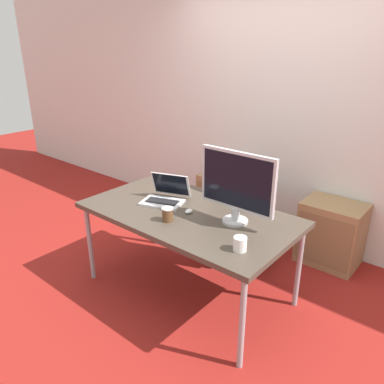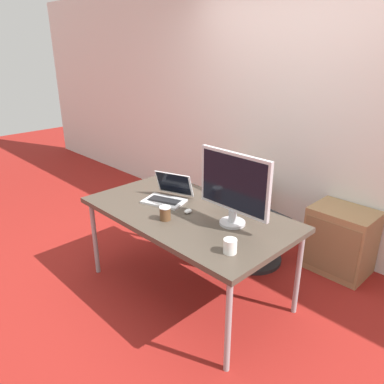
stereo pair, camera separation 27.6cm
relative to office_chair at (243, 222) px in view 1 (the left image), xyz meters
name	(u,v)px [view 1 (the left image)]	position (x,y,z in m)	size (l,w,h in m)	color
ground_plane	(189,290)	(-0.07, -0.71, -0.39)	(14.00, 14.00, 0.00)	maroon
wall_back	(282,113)	(-0.07, 0.73, 0.91)	(10.00, 0.05, 2.60)	silver
desk	(188,217)	(-0.07, -0.71, 0.30)	(1.67, 0.92, 0.73)	#473D33
office_chair	(243,222)	(0.00, 0.00, 0.00)	(0.56, 0.59, 1.06)	#232326
cabinet_left	(226,201)	(-0.54, 0.49, -0.09)	(0.54, 0.41, 0.60)	#99754C
cabinet_right	(331,233)	(0.66, 0.49, -0.09)	(0.54, 0.41, 0.60)	#99754C
water_bottle	(227,166)	(-0.54, 0.49, 0.32)	(0.07, 0.07, 0.24)	silver
laptop_center	(165,196)	(-0.35, -0.68, 0.39)	(0.38, 0.39, 0.22)	silver
monitor	(237,185)	(0.31, -0.63, 0.63)	(0.60, 0.19, 0.53)	#B7B7BC
mouse	(189,211)	(-0.05, -0.73, 0.36)	(0.05, 0.07, 0.03)	silver
coffee_cup_white	(240,244)	(0.56, -0.95, 0.39)	(0.09, 0.09, 0.09)	white
coffee_cup_brown	(168,214)	(-0.08, -0.93, 0.39)	(0.09, 0.09, 0.10)	brown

